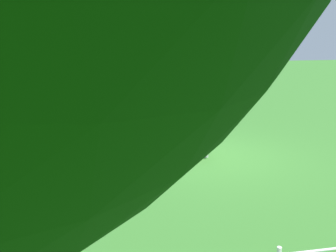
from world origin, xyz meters
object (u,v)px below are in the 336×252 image
at_px(dog, 126,135).
at_px(frisbee_flying, 130,119).
at_px(person, 199,132).
at_px(frisbee_held, 203,139).

bearing_deg(dog, frisbee_flying, 4.11).
bearing_deg(person, frisbee_flying, -10.25).
relative_size(person, dog, 1.44).
bearing_deg(frisbee_flying, frisbee_held, -144.39).
xyz_separation_m(person, dog, (2.12, 2.01, 0.59)).
relative_size(frisbee_flying, frisbee_held, 0.88).
height_order(dog, frisbee_held, dog).
xyz_separation_m(dog, frisbee_held, (-2.12, -1.62, -0.68)).
height_order(person, dog, dog).
relative_size(dog, frisbee_held, 3.23).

